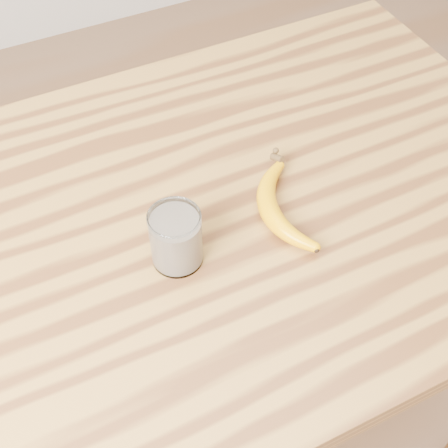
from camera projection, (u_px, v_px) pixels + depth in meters
name	position (u px, v px, depth m)	size (l,w,h in m)	color
table	(208.00, 259.00, 1.09)	(1.20, 0.80, 0.90)	olive
smoothie_glass	(176.00, 239.00, 0.89)	(0.08, 0.08, 0.10)	white
banana	(268.00, 210.00, 0.97)	(0.10, 0.26, 0.03)	#E99E00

